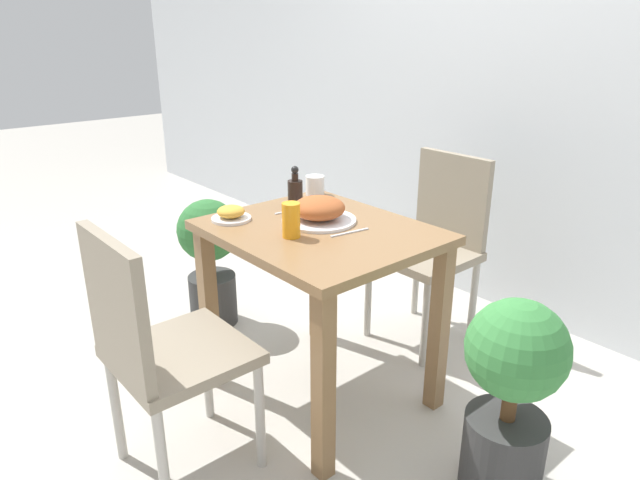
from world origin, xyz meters
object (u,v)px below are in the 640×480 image
at_px(sauce_bottle, 295,192).
at_px(potted_plant_right, 511,391).
at_px(chair_near, 157,344).
at_px(side_plate, 231,214).
at_px(drink_cup, 315,185).
at_px(chair_far, 435,238).
at_px(potted_plant_left, 210,254).
at_px(food_plate, 319,211).
at_px(juice_glass, 291,220).

distance_m(sauce_bottle, potted_plant_right, 1.15).
bearing_deg(potted_plant_right, chair_near, -134.11).
xyz_separation_m(side_plate, drink_cup, (-0.06, 0.48, 0.02)).
xyz_separation_m(chair_far, potted_plant_right, (0.83, -0.64, -0.13)).
bearing_deg(drink_cup, potted_plant_left, -148.05).
bearing_deg(sauce_bottle, potted_plant_right, 1.09).
xyz_separation_m(food_plate, juice_glass, (0.07, -0.19, 0.02)).
bearing_deg(potted_plant_left, drink_cup, 31.95).
height_order(chair_far, sauce_bottle, sauce_bottle).
xyz_separation_m(chair_far, juice_glass, (0.04, -0.89, 0.30)).
height_order(chair_far, drink_cup, chair_far).
relative_size(chair_far, food_plate, 3.08).
height_order(chair_near, food_plate, chair_near).
distance_m(chair_far, juice_glass, 0.94).
xyz_separation_m(juice_glass, sauce_bottle, (-0.28, 0.24, 0.00)).
height_order(chair_far, juice_glass, chair_far).
height_order(juice_glass, potted_plant_right, juice_glass).
xyz_separation_m(chair_near, juice_glass, (-0.00, 0.55, 0.30)).
distance_m(drink_cup, sauce_bottle, 0.20).
distance_m(side_plate, sauce_bottle, 0.31).
xyz_separation_m(chair_near, side_plate, (-0.31, 0.49, 0.26)).
distance_m(chair_far, potted_plant_left, 1.12).
bearing_deg(drink_cup, potted_plant_right, -7.96).
bearing_deg(side_plate, juice_glass, 11.89).
bearing_deg(drink_cup, side_plate, -82.78).
relative_size(food_plate, juice_glass, 2.28).
bearing_deg(juice_glass, chair_far, 92.46).
height_order(chair_far, potted_plant_left, chair_far).
xyz_separation_m(food_plate, potted_plant_right, (0.85, 0.07, -0.40)).
height_order(chair_near, drink_cup, chair_near).
height_order(sauce_bottle, potted_plant_right, sauce_bottle).
relative_size(side_plate, potted_plant_right, 0.23).
relative_size(juice_glass, potted_plant_right, 0.18).
bearing_deg(food_plate, chair_far, 87.73).
relative_size(side_plate, juice_glass, 1.22).
height_order(food_plate, potted_plant_left, food_plate).
relative_size(sauce_bottle, potted_plant_right, 0.25).
relative_size(sauce_bottle, potted_plant_left, 0.27).
bearing_deg(potted_plant_right, sauce_bottle, -178.91).
relative_size(chair_far, potted_plant_left, 1.36).
bearing_deg(chair_near, side_plate, -57.63).
distance_m(chair_near, juice_glass, 0.63).
distance_m(chair_near, side_plate, 0.63).
height_order(side_plate, potted_plant_left, side_plate).
height_order(food_plate, potted_plant_right, food_plate).
xyz_separation_m(chair_far, drink_cup, (-0.33, -0.48, 0.28)).
height_order(chair_far, potted_plant_right, chair_far).
height_order(side_plate, sauce_bottle, sauce_bottle).
xyz_separation_m(food_plate, potted_plant_left, (-0.77, -0.06, -0.41)).
bearing_deg(chair_near, juice_glass, -89.60).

